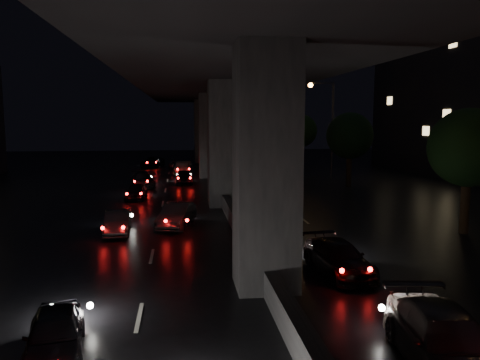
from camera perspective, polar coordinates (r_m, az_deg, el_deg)
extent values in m
plane|color=black|center=(25.68, -0.92, -5.12)|extent=(120.00, 120.00, 0.00)
cube|color=#313133|center=(15.25, 3.19, 1.45)|extent=(2.00, 2.00, 8.00)
cube|color=#313133|center=(30.08, -1.99, 4.42)|extent=(2.00, 2.00, 8.00)
cube|color=#313133|center=(45.03, -3.75, 5.42)|extent=(2.00, 2.00, 8.00)
cube|color=#313133|center=(60.00, -4.63, 5.92)|extent=(2.00, 2.00, 8.00)
cube|color=black|center=(30.20, -2.03, 13.46)|extent=(12.00, 80.00, 1.50)
cube|color=#313133|center=(30.39, -13.42, 15.60)|extent=(0.40, 80.00, 1.00)
cube|color=#313133|center=(31.42, 8.95, 15.44)|extent=(0.40, 80.00, 1.00)
cube|color=#313133|center=(30.48, -1.96, -2.30)|extent=(0.45, 70.00, 0.85)
cube|color=black|center=(53.90, 26.60, 8.71)|extent=(12.00, 22.00, 15.00)
cylinder|color=black|center=(25.38, 25.73, -2.80)|extent=(0.44, 0.44, 2.80)
sphere|color=black|center=(25.06, 26.10, 3.57)|extent=(3.80, 3.80, 3.80)
cylinder|color=black|center=(39.61, 13.12, 1.19)|extent=(0.44, 0.44, 2.80)
sphere|color=black|center=(39.41, 13.24, 5.28)|extent=(3.80, 3.80, 3.80)
cylinder|color=black|center=(54.83, 7.32, 3.02)|extent=(0.44, 0.44, 2.80)
sphere|color=black|center=(54.69, 7.37, 5.97)|extent=(3.80, 3.80, 3.80)
cylinder|color=#2D2D33|center=(45.23, 11.19, 5.94)|extent=(0.18, 0.18, 9.00)
cube|color=#2D2D33|center=(45.00, 9.98, 11.57)|extent=(2.40, 0.10, 0.10)
sphere|color=orange|center=(44.68, 8.60, 11.37)|extent=(0.44, 0.44, 0.44)
imported|color=black|center=(12.42, -21.65, -17.06)|extent=(1.83, 3.40, 1.10)
imported|color=#443C3A|center=(11.92, 23.83, -17.64)|extent=(2.50, 4.81, 1.33)
imported|color=black|center=(17.59, 11.90, -9.28)|extent=(1.99, 4.11, 1.15)
imported|color=black|center=(23.83, -14.69, -5.00)|extent=(1.34, 3.40, 1.10)
imported|color=black|center=(24.58, -7.73, -4.29)|extent=(2.18, 3.93, 1.23)
imported|color=black|center=(33.49, -12.54, -1.38)|extent=(1.46, 3.28, 1.10)
imported|color=black|center=(39.40, -11.76, 0.02)|extent=(2.43, 4.36, 1.19)
imported|color=black|center=(40.88, -6.84, 0.39)|extent=(1.42, 3.49, 1.19)
imported|color=#56534B|center=(47.31, -6.94, 1.44)|extent=(1.85, 4.19, 1.34)
imported|color=black|center=(50.48, -7.28, 1.66)|extent=(2.72, 4.22, 1.08)
imported|color=black|center=(55.54, -10.62, 2.18)|extent=(2.87, 4.61, 1.19)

